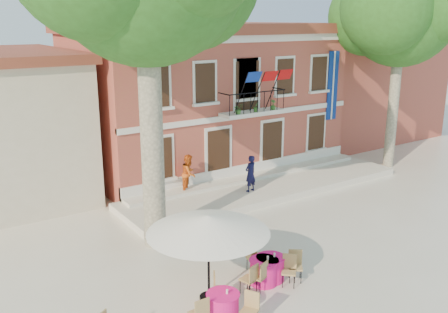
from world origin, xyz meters
TOP-DOWN VIEW (x-y plane):
  - ground at (0.00, 0.00)m, footprint 90.00×90.00m
  - main_building at (2.00, 9.99)m, footprint 13.50×9.59m
  - neighbor_east at (14.00, 11.00)m, footprint 9.40×9.40m
  - terrace at (2.00, 4.40)m, footprint 14.00×3.40m
  - plane_tree_east at (10.03, 3.86)m, footprint 5.50×5.50m
  - patio_umbrella at (-5.16, -1.97)m, footprint 3.42×3.42m
  - pedestrian_navy at (0.83, 4.06)m, footprint 0.67×0.51m
  - pedestrian_orange at (-1.48, 5.49)m, footprint 1.05×1.04m
  - cafe_table_0 at (-5.41, -3.06)m, footprint 1.63×1.87m
  - cafe_table_1 at (-3.34, -2.17)m, footprint 1.81×1.81m
  - cafe_table_3 at (-3.04, -2.13)m, footprint 1.85×1.74m

SIDE VIEW (x-z plane):
  - ground at x=0.00m, z-range 0.00..0.00m
  - terrace at x=2.00m, z-range 0.00..0.30m
  - cafe_table_0 at x=-5.41m, z-range -0.05..0.90m
  - cafe_table_1 at x=-3.34m, z-range -0.05..0.90m
  - cafe_table_3 at x=-3.04m, z-range -0.05..0.90m
  - pedestrian_navy at x=0.83m, z-range 0.30..1.94m
  - pedestrian_orange at x=-1.48m, z-range 0.30..2.01m
  - patio_umbrella at x=-5.16m, z-range 1.01..3.56m
  - neighbor_east at x=14.00m, z-range 0.02..6.42m
  - main_building at x=2.00m, z-range 0.03..7.53m
  - plane_tree_east at x=10.03m, z-range 2.59..13.40m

